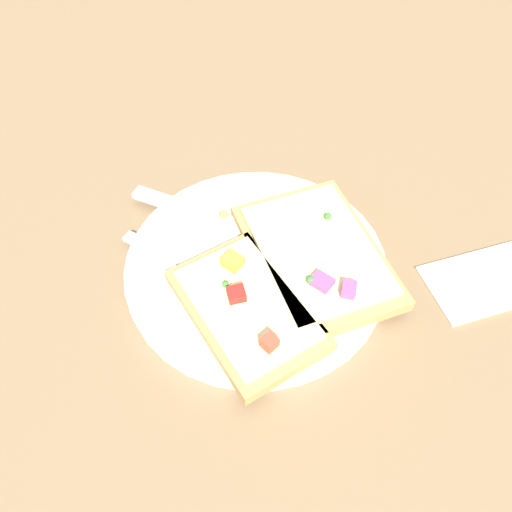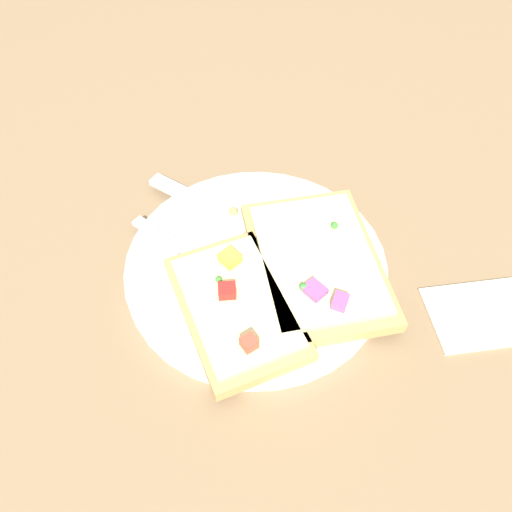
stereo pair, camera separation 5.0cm
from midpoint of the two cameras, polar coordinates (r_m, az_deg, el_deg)
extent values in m
plane|color=#7F6647|center=(0.52, -2.76, -1.67)|extent=(4.00, 4.00, 0.00)
cylinder|color=white|center=(0.51, -2.79, -1.27)|extent=(0.27, 0.27, 0.01)
cube|color=#B7B7BC|center=(0.52, -11.98, -0.30)|extent=(0.10, 0.10, 0.01)
cube|color=#B7B7BC|center=(0.49, -3.78, -4.00)|extent=(0.05, 0.05, 0.01)
cube|color=#B7B7BC|center=(0.47, -0.49, -6.72)|extent=(0.02, 0.02, 0.00)
cube|color=#B7B7BC|center=(0.47, -0.08, -6.06)|extent=(0.02, 0.02, 0.00)
cube|color=#B7B7BC|center=(0.48, 0.32, -5.40)|extent=(0.02, 0.02, 0.00)
cube|color=#B7B7BC|center=(0.48, 0.71, -4.76)|extent=(0.02, 0.02, 0.00)
cube|color=#B7B7BC|center=(0.57, -12.44, 5.80)|extent=(0.08, 0.07, 0.01)
cube|color=#B7B7BC|center=(0.53, -2.02, 2.34)|extent=(0.12, 0.11, 0.00)
cube|color=tan|center=(0.50, 4.06, -0.16)|extent=(0.13, 0.18, 0.01)
cube|color=beige|center=(0.50, 4.12, 0.55)|extent=(0.12, 0.16, 0.01)
sphere|color=#388433|center=(0.47, 3.20, -2.95)|extent=(0.01, 0.01, 0.01)
cube|color=#934C8E|center=(0.46, 7.55, -4.00)|extent=(0.02, 0.02, 0.01)
sphere|color=#388433|center=(0.52, 5.48, 4.40)|extent=(0.01, 0.01, 0.01)
cube|color=#934C8E|center=(0.47, 4.50, -3.14)|extent=(0.03, 0.03, 0.01)
cube|color=tan|center=(0.47, -4.15, -6.37)|extent=(0.13, 0.17, 0.01)
cube|color=beige|center=(0.46, -4.23, -5.72)|extent=(0.12, 0.15, 0.01)
cube|color=yellow|center=(0.48, -5.70, -0.82)|extent=(0.02, 0.02, 0.01)
cube|color=#D14733|center=(0.43, -1.84, -10.08)|extent=(0.02, 0.02, 0.01)
sphere|color=#388433|center=(0.47, -6.57, -3.43)|extent=(0.01, 0.01, 0.01)
cube|color=red|center=(0.46, -5.39, -4.56)|extent=(0.02, 0.02, 0.01)
sphere|color=tan|center=(0.47, 8.25, -6.63)|extent=(0.01, 0.01, 0.01)
sphere|color=tan|center=(0.49, -5.06, -3.25)|extent=(0.01, 0.01, 0.01)
sphere|color=#A0994E|center=(0.49, -9.94, -3.23)|extent=(0.01, 0.01, 0.01)
sphere|color=tan|center=(0.54, -6.34, 4.55)|extent=(0.01, 0.01, 0.01)
sphere|color=#A29153|center=(0.47, 0.62, -6.44)|extent=(0.01, 0.01, 0.01)
cube|color=beige|center=(0.55, 22.54, -2.74)|extent=(0.12, 0.07, 0.01)
camera|label=1|loc=(0.02, -92.87, -3.71)|focal=35.00mm
camera|label=2|loc=(0.02, 87.13, 3.71)|focal=35.00mm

